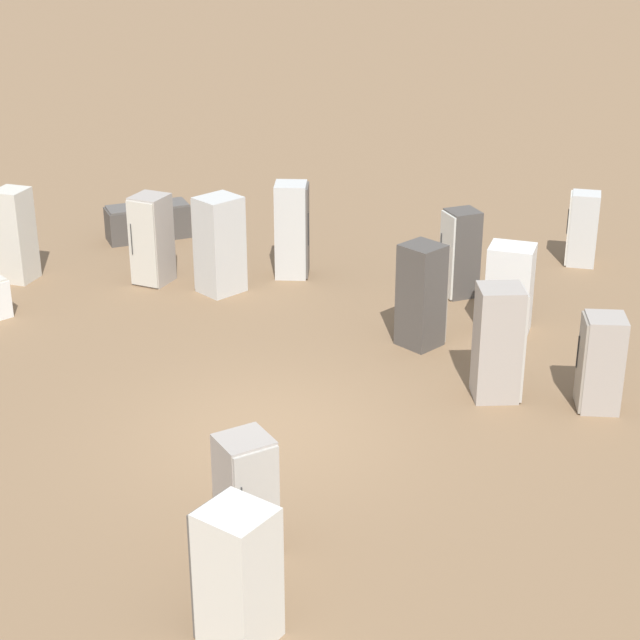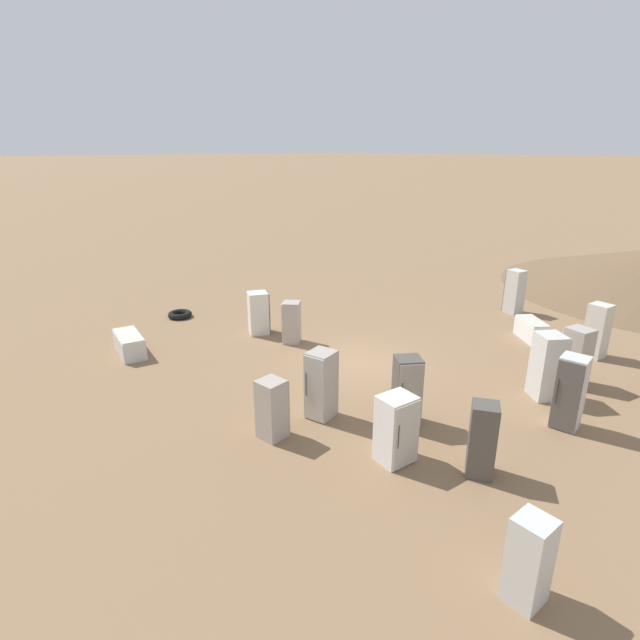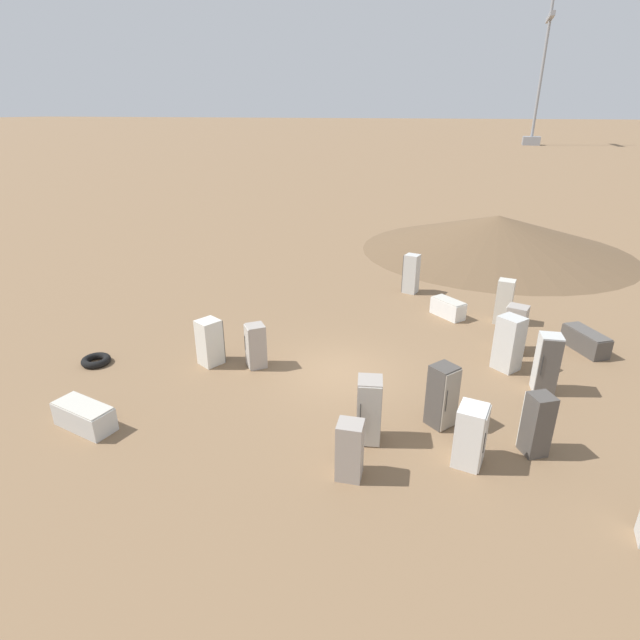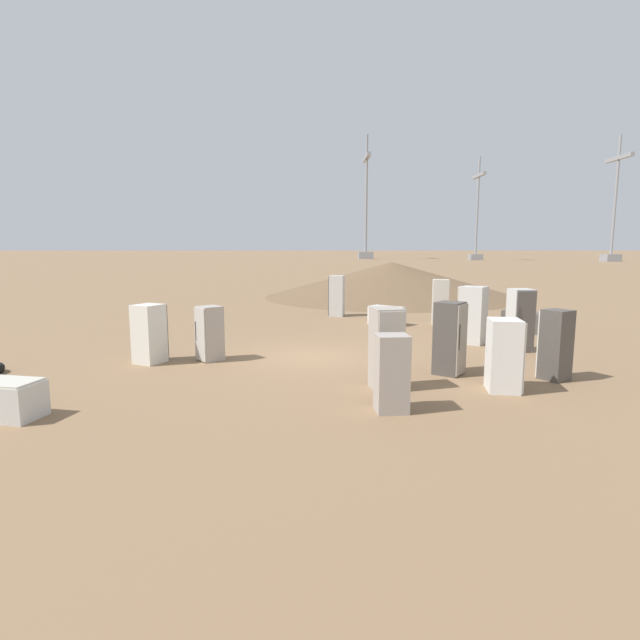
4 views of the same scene
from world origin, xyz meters
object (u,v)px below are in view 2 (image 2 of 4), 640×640
discarded_fridge_7 (396,429)px  discarded_fridge_10 (291,322)px  discarded_fridge_0 (548,366)px  discarded_fridge_9 (576,357)px  discarded_fridge_13 (129,344)px  discarded_fridge_8 (407,391)px  discarded_fridge_6 (482,440)px  discarded_fridge_15 (597,331)px  discarded_fridge_12 (570,393)px  discarded_fridge_14 (530,560)px  discarded_fridge_3 (272,409)px  discarded_fridge_4 (321,385)px  scrap_tire (180,314)px  discarded_fridge_11 (514,292)px  discarded_fridge_2 (259,313)px  discarded_fridge_5 (531,330)px

discarded_fridge_7 → discarded_fridge_10: size_ratio=1.04×
discarded_fridge_0 → discarded_fridge_9: discarded_fridge_0 is taller
discarded_fridge_9 → discarded_fridge_13: size_ratio=0.93×
discarded_fridge_8 → discarded_fridge_6: bearing=114.0°
discarded_fridge_6 → discarded_fridge_15: (-8.71, -0.59, 0.08)m
discarded_fridge_6 → discarded_fridge_12: discarded_fridge_12 is taller
discarded_fridge_14 → discarded_fridge_10: bearing=161.7°
discarded_fridge_9 → discarded_fridge_12: 2.77m
discarded_fridge_3 → discarded_fridge_9: (-8.31, 4.00, 0.13)m
discarded_fridge_4 → discarded_fridge_7: discarded_fridge_4 is taller
discarded_fridge_4 → discarded_fridge_14: (1.64, 6.30, -0.15)m
discarded_fridge_8 → scrap_tire: (-0.08, -11.76, -0.79)m
discarded_fridge_4 → discarded_fridge_7: 2.60m
discarded_fridge_3 → discarded_fridge_4: (-1.54, 0.12, 0.16)m
discarded_fridge_0 → discarded_fridge_14: discarded_fridge_0 is taller
discarded_fridge_3 → discarded_fridge_9: 9.22m
discarded_fridge_6 → discarded_fridge_11: size_ratio=0.90×
discarded_fridge_0 → discarded_fridge_14: (6.99, 2.67, -0.19)m
discarded_fridge_4 → discarded_fridge_6: (-0.77, 4.17, -0.07)m
discarded_fridge_6 → discarded_fridge_14: (2.41, 2.14, -0.08)m
discarded_fridge_15 → scrap_tire: 15.80m
discarded_fridge_9 → scrap_tire: discarded_fridge_9 is taller
scrap_tire → discarded_fridge_3: bearing=73.4°
discarded_fridge_2 → discarded_fridge_12: (-1.46, 10.85, 0.15)m
discarded_fridge_0 → discarded_fridge_10: (2.42, -8.20, -0.18)m
discarded_fridge_11 → discarded_fridge_12: discarded_fridge_12 is taller
discarded_fridge_5 → discarded_fridge_4: bearing=-148.6°
discarded_fridge_4 → discarded_fridge_11: 12.10m
discarded_fridge_6 → scrap_tire: bearing=146.8°
discarded_fridge_6 → discarded_fridge_8: (-0.55, -2.39, 0.06)m
discarded_fridge_5 → discarded_fridge_3: bearing=-148.1°
discarded_fridge_14 → discarded_fridge_7: bearing=162.9°
discarded_fridge_0 → discarded_fridge_10: size_ratio=1.23×
discarded_fridge_12 → scrap_tire: size_ratio=1.94×
discarded_fridge_7 → discarded_fridge_13: discarded_fridge_7 is taller
discarded_fridge_9 → discarded_fridge_7: bearing=-175.5°
discarded_fridge_2 → discarded_fridge_6: (1.89, 10.32, 0.04)m
discarded_fridge_5 → discarded_fridge_11: 3.29m
discarded_fridge_8 → discarded_fridge_13: discarded_fridge_8 is taller
discarded_fridge_0 → discarded_fridge_8: bearing=-77.6°
discarded_fridge_4 → discarded_fridge_7: (0.17, 2.59, -0.11)m
discarded_fridge_9 → discarded_fridge_12: size_ratio=0.93×
discarded_fridge_14 → discarded_fridge_5: bearing=118.3°
discarded_fridge_0 → discarded_fridge_4: discarded_fridge_0 is taller
discarded_fridge_5 → discarded_fridge_15: size_ratio=0.84×
discarded_fridge_15 → discarded_fridge_4: bearing=-101.6°
discarded_fridge_7 → discarded_fridge_10: discarded_fridge_7 is taller
discarded_fridge_9 → discarded_fridge_6: bearing=-162.3°
discarded_fridge_5 → discarded_fridge_12: 6.35m
discarded_fridge_6 → discarded_fridge_3: bearing=177.6°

